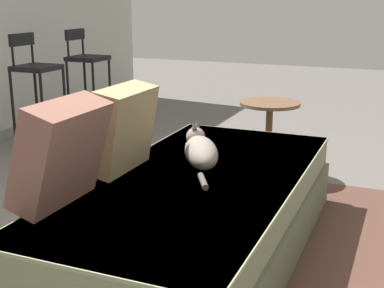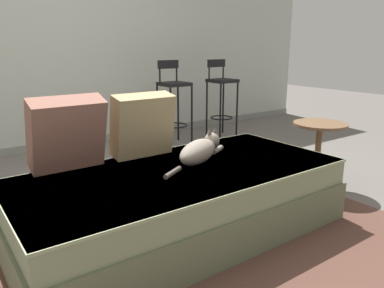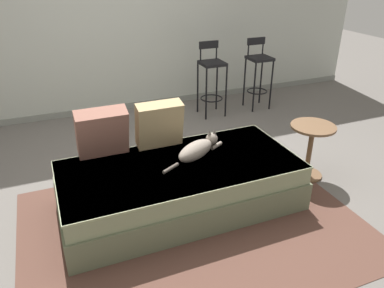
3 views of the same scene
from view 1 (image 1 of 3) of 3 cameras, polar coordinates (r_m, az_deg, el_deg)
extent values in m
plane|color=#66605B|center=(3.02, -6.47, -10.35)|extent=(16.00, 16.00, 0.00)
cube|color=brown|center=(2.77, 6.57, -12.74)|extent=(2.79, 2.10, 0.01)
cube|color=#636B50|center=(2.80, 0.69, -9.35)|extent=(2.10, 1.01, 0.27)
cube|color=gray|center=(2.72, 0.71, -5.17)|extent=(2.06, 0.97, 0.17)
cube|color=#98A47B|center=(2.69, 0.71, -3.64)|extent=(2.07, 0.98, 0.02)
cube|color=#936051|center=(2.33, -13.81, -0.95)|extent=(0.44, 0.28, 0.47)
cube|color=tan|center=(2.75, -7.40, 1.64)|extent=(0.42, 0.23, 0.44)
ellipsoid|color=gray|center=(2.83, 0.99, -0.90)|extent=(0.45, 0.35, 0.15)
sphere|color=gray|center=(3.06, 0.40, 0.78)|extent=(0.11, 0.11, 0.11)
cone|color=#544C44|center=(3.02, 0.22, 2.01)|extent=(0.03, 0.03, 0.04)
cone|color=#544C44|center=(3.06, 0.58, 2.21)|extent=(0.03, 0.03, 0.04)
cylinder|color=gray|center=(3.12, 0.86, -0.37)|extent=(0.14, 0.10, 0.04)
cylinder|color=gray|center=(3.11, -0.24, -0.40)|extent=(0.14, 0.10, 0.04)
cylinder|color=#544C44|center=(2.56, 1.18, -3.98)|extent=(0.17, 0.11, 0.03)
cylinder|color=black|center=(4.46, -15.58, 2.65)|extent=(0.02, 0.02, 0.72)
cylinder|color=black|center=(4.70, -13.32, 3.42)|extent=(0.02, 0.02, 0.72)
cylinder|color=black|center=(4.65, -18.50, 2.93)|extent=(0.02, 0.02, 0.72)
cylinder|color=black|center=(4.88, -16.19, 3.67)|extent=(0.02, 0.02, 0.72)
torus|color=black|center=(4.70, -15.79, 1.74)|extent=(0.32, 0.32, 0.02)
cube|color=black|center=(4.61, -16.25, 7.82)|extent=(0.32, 0.32, 0.04)
cylinder|color=black|center=(4.59, -18.57, 8.90)|extent=(0.02, 0.02, 0.24)
cylinder|color=black|center=(4.77, -16.67, 9.27)|extent=(0.02, 0.02, 0.24)
cube|color=black|center=(4.67, -17.72, 10.58)|extent=(0.28, 0.03, 0.10)
cylinder|color=black|center=(5.06, -10.39, 4.45)|extent=(0.02, 0.02, 0.72)
cylinder|color=black|center=(5.30, -8.71, 5.02)|extent=(0.02, 0.02, 0.72)
cylinder|color=black|center=(5.22, -13.01, 4.64)|extent=(0.02, 0.02, 0.72)
cylinder|color=black|center=(5.45, -11.27, 5.19)|extent=(0.02, 0.02, 0.72)
torus|color=black|center=(5.28, -10.79, 3.69)|extent=(0.30, 0.30, 0.02)
cube|color=black|center=(5.20, -11.06, 8.97)|extent=(0.32, 0.32, 0.04)
cylinder|color=black|center=(5.17, -13.08, 9.92)|extent=(0.02, 0.02, 0.24)
cylinder|color=black|center=(5.37, -11.57, 10.20)|extent=(0.02, 0.02, 0.24)
cube|color=black|center=(5.26, -12.39, 11.35)|extent=(0.28, 0.03, 0.10)
cylinder|color=brown|center=(4.01, 8.16, 0.32)|extent=(0.05, 0.05, 0.54)
cylinder|color=brown|center=(4.09, 8.02, -3.22)|extent=(0.32, 0.32, 0.02)
cylinder|color=brown|center=(3.95, 8.32, 4.29)|extent=(0.44, 0.44, 0.02)
camera|label=2|loc=(1.43, 61.47, 2.61)|focal=35.00mm
camera|label=3|loc=(2.30, 78.97, 22.19)|focal=35.00mm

